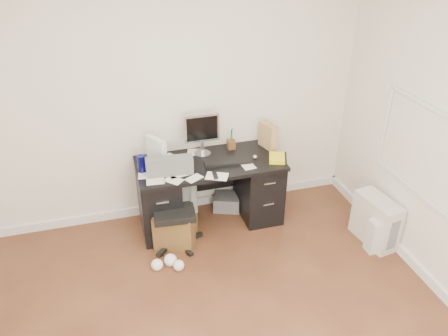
{
  "coord_description": "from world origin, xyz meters",
  "views": [
    {
      "loc": [
        -0.63,
        -2.16,
        2.94
      ],
      "look_at": [
        0.33,
        1.2,
        0.92
      ],
      "focal_mm": 35.0,
      "sensor_mm": 36.0,
      "label": 1
    }
  ],
  "objects_px": {
    "office_chair": "(173,206)",
    "pc_tower": "(376,221)",
    "lcd_monitor": "(202,135)",
    "wicker_basket": "(176,226)",
    "desk": "(210,190)",
    "keyboard": "(227,161)"
  },
  "relations": [
    {
      "from": "office_chair",
      "to": "pc_tower",
      "type": "height_order",
      "value": "office_chair"
    },
    {
      "from": "lcd_monitor",
      "to": "wicker_basket",
      "type": "xyz_separation_m",
      "value": [
        -0.39,
        -0.42,
        -0.79
      ]
    },
    {
      "from": "desk",
      "to": "office_chair",
      "type": "height_order",
      "value": "office_chair"
    },
    {
      "from": "lcd_monitor",
      "to": "keyboard",
      "type": "bearing_deg",
      "value": -49.35
    },
    {
      "from": "lcd_monitor",
      "to": "pc_tower",
      "type": "bearing_deg",
      "value": -32.02
    },
    {
      "from": "keyboard",
      "to": "pc_tower",
      "type": "xyz_separation_m",
      "value": [
        1.37,
        -0.73,
        -0.51
      ]
    },
    {
      "from": "keyboard",
      "to": "wicker_basket",
      "type": "xyz_separation_m",
      "value": [
        -0.6,
        -0.18,
        -0.57
      ]
    },
    {
      "from": "office_chair",
      "to": "pc_tower",
      "type": "xyz_separation_m",
      "value": [
        1.98,
        -0.52,
        -0.21
      ]
    },
    {
      "from": "wicker_basket",
      "to": "office_chair",
      "type": "bearing_deg",
      "value": -113.58
    },
    {
      "from": "wicker_basket",
      "to": "pc_tower",
      "type": "bearing_deg",
      "value": -15.65
    },
    {
      "from": "lcd_monitor",
      "to": "pc_tower",
      "type": "relative_size",
      "value": 0.92
    },
    {
      "from": "desk",
      "to": "pc_tower",
      "type": "relative_size",
      "value": 2.96
    },
    {
      "from": "pc_tower",
      "to": "wicker_basket",
      "type": "height_order",
      "value": "pc_tower"
    },
    {
      "from": "desk",
      "to": "keyboard",
      "type": "bearing_deg",
      "value": -19.84
    },
    {
      "from": "desk",
      "to": "keyboard",
      "type": "height_order",
      "value": "keyboard"
    },
    {
      "from": "lcd_monitor",
      "to": "pc_tower",
      "type": "height_order",
      "value": "lcd_monitor"
    },
    {
      "from": "office_chair",
      "to": "wicker_basket",
      "type": "relative_size",
      "value": 2.38
    },
    {
      "from": "keyboard",
      "to": "pc_tower",
      "type": "bearing_deg",
      "value": -23.45
    },
    {
      "from": "desk",
      "to": "keyboard",
      "type": "distance_m",
      "value": 0.41
    },
    {
      "from": "desk",
      "to": "office_chair",
      "type": "bearing_deg",
      "value": -148.18
    },
    {
      "from": "lcd_monitor",
      "to": "pc_tower",
      "type": "xyz_separation_m",
      "value": [
        1.57,
        -0.97,
        -0.73
      ]
    },
    {
      "from": "keyboard",
      "to": "wicker_basket",
      "type": "height_order",
      "value": "keyboard"
    }
  ]
}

